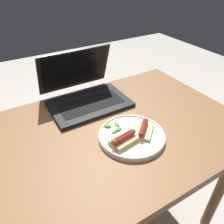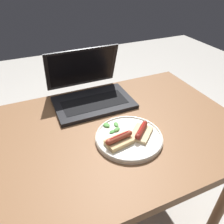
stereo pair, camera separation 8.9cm
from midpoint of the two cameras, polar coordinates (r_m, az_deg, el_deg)
name	(u,v)px [view 2 (the right image)]	position (r m, az deg, el deg)	size (l,w,h in m)	color
desk	(101,147)	(0.94, -0.23, -9.18)	(1.20, 0.74, 0.72)	brown
laptop	(90,92)	(1.06, -3.35, 5.13)	(0.37, 0.31, 0.23)	black
plate	(129,137)	(0.85, 7.46, -6.67)	(0.26, 0.26, 0.02)	silver
sausage_toast_left	(141,132)	(0.86, 10.61, -5.23)	(0.12, 0.12, 0.04)	#D6B784
sausage_toast_middle	(119,140)	(0.81, 5.03, -7.45)	(0.11, 0.08, 0.04)	tan
salad_pile	(112,127)	(0.88, 2.89, -4.08)	(0.07, 0.08, 0.01)	#387A33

